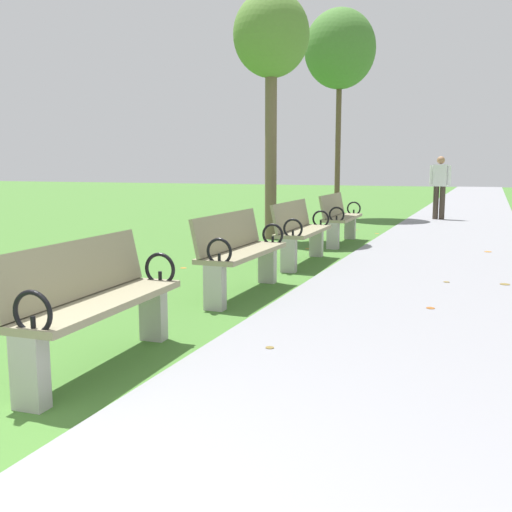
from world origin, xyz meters
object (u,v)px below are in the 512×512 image
object	(u,v)px
park_bench_2	(94,301)
park_bench_5	(340,217)
park_bench_4	(300,230)
pedestrian_walking	(440,184)
park_bench_3	(239,251)
tree_2	(340,50)
tree_1	(271,41)

from	to	relation	value
park_bench_2	park_bench_5	size ratio (longest dim) A/B	1.00
park_bench_4	pedestrian_walking	xyz separation A→B (m)	(1.29, 7.96, 0.44)
park_bench_3	tree_2	bearing A→B (deg)	97.81
park_bench_4	tree_2	bearing A→B (deg)	100.03
park_bench_2	park_bench_4	world-z (taller)	same
tree_1	park_bench_4	bearing A→B (deg)	-61.54
park_bench_2	park_bench_4	xyz separation A→B (m)	(-0.00, 4.83, 0.00)
park_bench_2	park_bench_5	bearing A→B (deg)	90.00
park_bench_3	park_bench_4	world-z (taller)	same
park_bench_5	tree_1	xyz separation A→B (m)	(-1.41, 0.21, 3.21)
park_bench_3	pedestrian_walking	xyz separation A→B (m)	(1.29, 10.21, 0.44)
park_bench_3	park_bench_5	bearing A→B (deg)	90.00
park_bench_5	park_bench_3	bearing A→B (deg)	-90.00
park_bench_3	park_bench_4	distance (m)	2.25
tree_1	tree_2	bearing A→B (deg)	89.59
pedestrian_walking	park_bench_4	bearing A→B (deg)	-99.20
park_bench_2	tree_2	world-z (taller)	tree_2
park_bench_2	park_bench_3	bearing A→B (deg)	90.00
tree_2	park_bench_5	bearing A→B (deg)	-75.66
park_bench_3	tree_1	distance (m)	5.98
park_bench_4	pedestrian_walking	bearing A→B (deg)	80.80
park_bench_5	tree_2	distance (m)	6.78
park_bench_2	park_bench_4	bearing A→B (deg)	90.00
park_bench_5	pedestrian_walking	size ratio (longest dim) A/B	0.99
pedestrian_walking	park_bench_2	bearing A→B (deg)	-95.75
tree_1	pedestrian_walking	distance (m)	6.61
park_bench_2	tree_1	xyz separation A→B (m)	(-1.41, 7.43, 3.21)
park_bench_3	tree_1	xyz separation A→B (m)	(-1.41, 4.84, 3.21)
park_bench_2	park_bench_4	distance (m)	4.83
park_bench_3	tree_1	world-z (taller)	tree_1
park_bench_5	tree_2	world-z (taller)	tree_2
park_bench_5	park_bench_2	bearing A→B (deg)	-90.00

